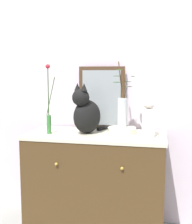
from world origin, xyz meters
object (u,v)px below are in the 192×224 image
object	(u,v)px
cat_sitting	(86,113)
jar_lidded_porcelain	(149,119)
sideboard	(96,184)
mirror_leaning	(102,98)
bowl_porcelain	(122,131)
vase_glass_clear	(122,110)
vase_slim_green	(49,112)

from	to	relation	value
cat_sitting	jar_lidded_porcelain	distance (m)	0.51
sideboard	jar_lidded_porcelain	distance (m)	0.71
mirror_leaning	bowl_porcelain	distance (m)	0.38
bowl_porcelain	vase_glass_clear	xyz separation A→B (m)	(0.00, -0.00, 0.17)
cat_sitting	vase_glass_clear	distance (m)	0.30
mirror_leaning	bowl_porcelain	size ratio (longest dim) A/B	2.37
bowl_porcelain	cat_sitting	bearing A→B (deg)	-171.22
mirror_leaning	jar_lidded_porcelain	distance (m)	0.51
vase_glass_clear	vase_slim_green	bearing A→B (deg)	-168.44
bowl_porcelain	jar_lidded_porcelain	bearing A→B (deg)	-15.16
mirror_leaning	vase_slim_green	distance (m)	0.50
sideboard	bowl_porcelain	bearing A→B (deg)	13.24
cat_sitting	vase_slim_green	world-z (taller)	vase_slim_green
mirror_leaning	cat_sitting	world-z (taller)	mirror_leaning
bowl_porcelain	jar_lidded_porcelain	size ratio (longest dim) A/B	0.78
cat_sitting	bowl_porcelain	size ratio (longest dim) A/B	1.94
mirror_leaning	jar_lidded_porcelain	xyz separation A→B (m)	(0.42, -0.25, -0.14)
mirror_leaning	vase_glass_clear	size ratio (longest dim) A/B	1.03
vase_glass_clear	jar_lidded_porcelain	size ratio (longest dim) A/B	1.80
sideboard	cat_sitting	world-z (taller)	cat_sitting
sideboard	bowl_porcelain	xyz separation A→B (m)	(0.21, 0.05, 0.46)
cat_sitting	jar_lidded_porcelain	world-z (taller)	cat_sitting
cat_sitting	bowl_porcelain	world-z (taller)	cat_sitting
vase_slim_green	vase_glass_clear	world-z (taller)	vase_glass_clear
bowl_porcelain	vase_glass_clear	size ratio (longest dim) A/B	0.44
bowl_porcelain	sideboard	bearing A→B (deg)	-166.76
sideboard	bowl_porcelain	size ratio (longest dim) A/B	4.86
vase_slim_green	bowl_porcelain	distance (m)	0.62
vase_glass_clear	cat_sitting	bearing A→B (deg)	-171.50
mirror_leaning	vase_glass_clear	xyz separation A→B (m)	(0.21, -0.20, -0.08)
vase_slim_green	jar_lidded_porcelain	world-z (taller)	vase_slim_green
mirror_leaning	bowl_porcelain	bearing A→B (deg)	-43.60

